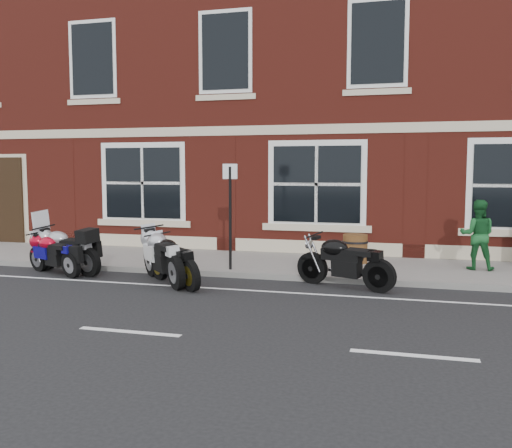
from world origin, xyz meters
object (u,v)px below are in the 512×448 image
object	(u,v)px
parking_sign	(230,209)
moto_sport_black	(174,259)
pedestrian_right	(478,235)
barrel_planter	(355,249)
moto_touring_silver	(65,248)
moto_naked_black	(343,260)
moto_sport_silver	(164,254)
moto_sport_red	(54,253)

from	to	relation	value
parking_sign	moto_sport_black	bearing A→B (deg)	-119.68
pedestrian_right	barrel_planter	size ratio (longest dim) A/B	2.29
moto_touring_silver	parking_sign	size ratio (longest dim) A/B	0.89
moto_touring_silver	pedestrian_right	world-z (taller)	pedestrian_right
pedestrian_right	barrel_planter	xyz separation A→B (m)	(-2.73, 0.20, -0.44)
moto_sport_black	moto_naked_black	xyz separation A→B (m)	(3.37, 0.65, 0.02)
moto_sport_black	barrel_planter	distance (m)	4.54
parking_sign	moto_sport_silver	bearing A→B (deg)	-133.57
moto_touring_silver	moto_sport_black	distance (m)	2.99
pedestrian_right	moto_sport_silver	bearing A→B (deg)	26.66
moto_sport_silver	moto_touring_silver	bearing A→B (deg)	129.34
moto_sport_red	barrel_planter	xyz separation A→B (m)	(6.47, 2.65, -0.03)
moto_naked_black	parking_sign	world-z (taller)	parking_sign
moto_sport_black	pedestrian_right	xyz separation A→B (m)	(6.10, 2.84, 0.37)
moto_sport_silver	barrel_planter	bearing A→B (deg)	-5.37
moto_sport_black	moto_naked_black	distance (m)	3.43
moto_touring_silver	parking_sign	distance (m)	3.89
moto_sport_black	parking_sign	xyz separation A→B (m)	(0.76, 1.38, 0.95)
moto_sport_silver	parking_sign	distance (m)	1.83
moto_sport_red	barrel_planter	world-z (taller)	moto_sport_red
moto_sport_red	parking_sign	bearing A→B (deg)	-51.98
moto_naked_black	barrel_planter	bearing A→B (deg)	21.65
moto_sport_red	moto_sport_silver	world-z (taller)	moto_sport_silver
moto_sport_red	moto_naked_black	distance (m)	6.48
moto_sport_silver	barrel_planter	xyz separation A→B (m)	(3.70, 2.84, -0.13)
parking_sign	pedestrian_right	bearing A→B (deg)	14.55
moto_sport_red	moto_sport_black	distance (m)	3.12
moto_sport_red	parking_sign	distance (m)	4.11
moto_sport_red	moto_sport_black	xyz separation A→B (m)	(3.10, -0.39, 0.05)
pedestrian_right	barrel_planter	distance (m)	2.77
moto_touring_silver	pedestrian_right	distance (m)	9.32
moto_sport_black	barrel_planter	world-z (taller)	moto_sport_black
moto_sport_silver	moto_sport_red	bearing A→B (deg)	133.39
barrel_planter	moto_sport_red	bearing A→B (deg)	-157.69
pedestrian_right	parking_sign	xyz separation A→B (m)	(-5.34, -1.46, 0.58)
moto_naked_black	parking_sign	bearing A→B (deg)	96.11
moto_sport_red	moto_naked_black	world-z (taller)	moto_naked_black
moto_sport_red	barrel_planter	size ratio (longest dim) A/B	2.60
barrel_planter	parking_sign	bearing A→B (deg)	-147.49
moto_sport_silver	barrel_planter	size ratio (longest dim) A/B	2.60
moto_sport_black	parking_sign	world-z (taller)	parking_sign
moto_naked_black	pedestrian_right	bearing A→B (deg)	-29.62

